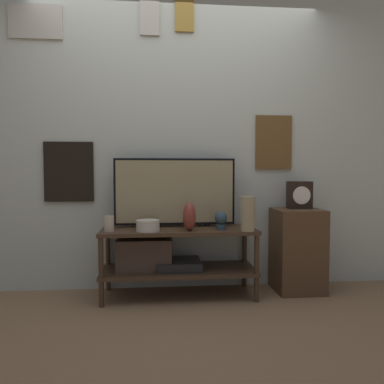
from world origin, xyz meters
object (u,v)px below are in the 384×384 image
(vase_slim_bronze, at_px, (246,215))
(decorative_bust, at_px, (221,219))
(vase_wide_bowl, at_px, (148,226))
(television, at_px, (175,192))
(vase_urn_stoneware, at_px, (189,216))
(vase_tall_ceramic, at_px, (248,214))
(mantel_clock, at_px, (299,195))
(candle_jar, at_px, (109,224))

(vase_slim_bronze, height_order, decorative_bust, vase_slim_bronze)
(vase_wide_bowl, height_order, vase_slim_bronze, vase_slim_bronze)
(television, relative_size, decorative_bust, 6.90)
(vase_urn_stoneware, relative_size, vase_wide_bowl, 1.22)
(decorative_bust, bearing_deg, vase_slim_bronze, 19.91)
(vase_tall_ceramic, distance_m, mantel_clock, 0.61)
(vase_slim_bronze, xyz_separation_m, mantel_clock, (0.50, 0.10, 0.16))
(television, distance_m, vase_slim_bronze, 0.63)
(television, distance_m, vase_tall_ceramic, 0.65)
(vase_wide_bowl, height_order, candle_jar, candle_jar)
(vase_slim_bronze, bearing_deg, vase_wide_bowl, -172.39)
(mantel_clock, bearing_deg, vase_tall_ceramic, -152.47)
(television, height_order, mantel_clock, television)
(vase_tall_ceramic, bearing_deg, decorative_bust, 156.10)
(vase_urn_stoneware, distance_m, mantel_clock, 1.02)
(television, distance_m, vase_urn_stoneware, 0.30)
(vase_slim_bronze, xyz_separation_m, candle_jar, (-1.12, -0.08, -0.05))
(vase_urn_stoneware, xyz_separation_m, vase_wide_bowl, (-0.33, -0.01, -0.07))
(television, height_order, decorative_bust, television)
(vase_wide_bowl, xyz_separation_m, vase_tall_ceramic, (0.79, -0.06, 0.09))
(vase_tall_ceramic, height_order, decorative_bust, vase_tall_ceramic)
(television, xyz_separation_m, vase_wide_bowl, (-0.23, -0.22, -0.26))
(vase_tall_ceramic, relative_size, mantel_clock, 1.15)
(vase_urn_stoneware, height_order, vase_tall_ceramic, vase_tall_ceramic)
(mantel_clock, bearing_deg, vase_wide_bowl, -170.78)
(television, bearing_deg, mantel_clock, -0.50)
(vase_urn_stoneware, xyz_separation_m, vase_slim_bronze, (0.49, 0.10, -0.00))
(television, distance_m, candle_jar, 0.61)
(vase_wide_bowl, distance_m, decorative_bust, 0.59)
(television, relative_size, vase_urn_stoneware, 4.56)
(vase_tall_ceramic, distance_m, candle_jar, 1.10)
(vase_urn_stoneware, bearing_deg, vase_wide_bowl, -178.63)
(vase_wide_bowl, distance_m, vase_slim_bronze, 0.83)
(vase_slim_bronze, bearing_deg, television, 169.06)
(vase_urn_stoneware, height_order, mantel_clock, mantel_clock)
(vase_urn_stoneware, distance_m, vase_tall_ceramic, 0.46)
(television, relative_size, candle_jar, 8.47)
(vase_tall_ceramic, height_order, candle_jar, vase_tall_ceramic)
(vase_slim_bronze, height_order, candle_jar, vase_slim_bronze)
(candle_jar, bearing_deg, vase_wide_bowl, -5.74)
(vase_wide_bowl, distance_m, mantel_clock, 1.35)
(vase_wide_bowl, bearing_deg, television, 44.75)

